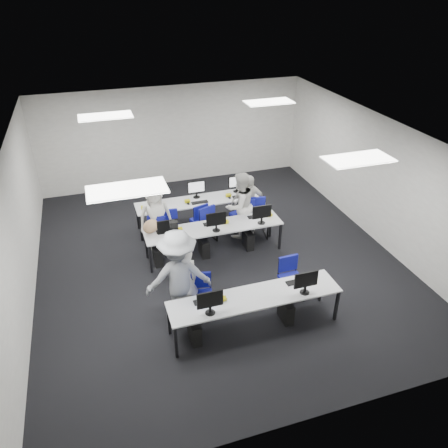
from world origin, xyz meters
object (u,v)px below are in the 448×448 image
object	(u,v)px
chair_1	(291,286)
photographer	(179,277)
chair_3	(205,230)
chair_2	(170,236)
chair_7	(242,221)
student_3	(249,203)
student_2	(156,216)
student_0	(185,284)
student_1	(240,205)
desk_mid	(214,229)
desk_front	(255,298)
chair_0	(202,303)
chair_5	(159,235)
chair_6	(203,227)
chair_4	(257,224)

from	to	relation	value
chair_1	photographer	distance (m)	2.37
chair_3	chair_2	bearing A→B (deg)	165.47
chair_7	student_3	size ratio (longest dim) A/B	0.64
chair_2	student_2	xyz separation A→B (m)	(-0.30, 0.14, 0.52)
chair_3	student_0	world-z (taller)	student_0
student_1	desk_mid	bearing A→B (deg)	13.64
chair_1	chair_3	xyz separation A→B (m)	(-1.06, 2.66, -0.00)
desk_front	student_1	xyz separation A→B (m)	(0.84, 3.20, 0.17)
student_1	student_0	bearing A→B (deg)	30.17
chair_0	chair_3	bearing A→B (deg)	83.05
desk_front	chair_1	size ratio (longest dim) A/B	3.58
desk_front	chair_0	distance (m)	1.13
chair_0	student_0	bearing A→B (deg)	-174.51
chair_5	student_1	distance (m)	2.09
chair_2	chair_6	xyz separation A→B (m)	(0.85, 0.14, 0.01)
chair_2	student_2	world-z (taller)	student_2
desk_front	chair_6	world-z (taller)	chair_6
chair_3	chair_1	bearing A→B (deg)	-85.42
chair_1	student_0	world-z (taller)	student_0
desk_mid	student_2	xyz separation A→B (m)	(-1.22, 0.75, 0.13)
student_1	chair_2	bearing A→B (deg)	-22.10
chair_1	chair_7	xyz separation A→B (m)	(-0.07, 2.75, 0.02)
chair_4	desk_front	bearing A→B (deg)	-102.59
student_0	student_3	distance (m)	3.63
chair_0	chair_6	xyz separation A→B (m)	(0.76, 2.71, 0.03)
chair_5	student_0	bearing A→B (deg)	-69.12
chair_3	chair_7	world-z (taller)	chair_7
chair_0	desk_mid	bearing A→B (deg)	76.99
desk_mid	chair_7	distance (m)	1.26
chair_6	student_1	xyz separation A→B (m)	(0.91, -0.15, 0.55)
student_1	chair_0	bearing A→B (deg)	35.04
student_0	student_3	xyz separation A→B (m)	(2.32, 2.79, -0.05)
chair_0	chair_3	distance (m)	2.73
desk_mid	student_3	world-z (taller)	student_3
desk_mid	student_3	xyz separation A→B (m)	(1.17, 0.86, 0.06)
desk_front	chair_6	bearing A→B (deg)	91.25
desk_front	student_1	bearing A→B (deg)	75.27
student_0	student_1	distance (m)	3.22
desk_front	chair_7	world-z (taller)	chair_7
chair_4	student_2	bearing A→B (deg)	-176.64
chair_0	chair_2	xyz separation A→B (m)	(-0.08, 2.57, 0.02)
photographer	student_2	bearing A→B (deg)	-87.51
chair_3	chair_5	world-z (taller)	chair_5
chair_1	chair_3	bearing A→B (deg)	109.34
chair_2	photographer	world-z (taller)	photographer
chair_0	chair_3	world-z (taller)	chair_3
student_0	student_3	size ratio (longest dim) A/B	1.07
student_0	desk_front	bearing A→B (deg)	131.88
student_1	student_3	world-z (taller)	student_1
chair_3	student_1	bearing A→B (deg)	-20.60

